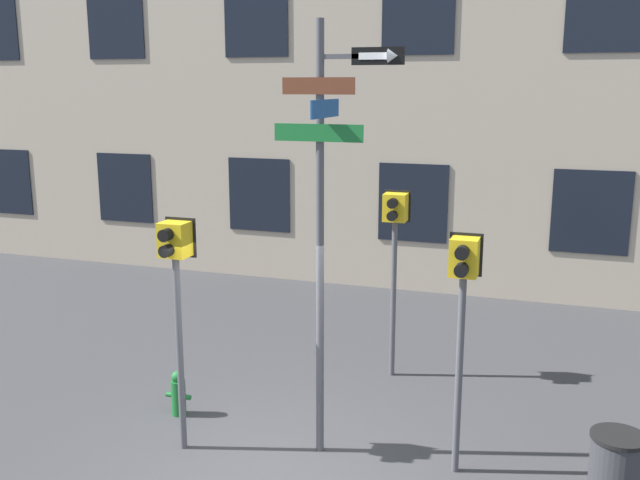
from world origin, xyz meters
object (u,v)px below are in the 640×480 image
object	(u,v)px
pedestrian_signal_right	(463,290)
pedestrian_signal_across	(395,232)
pedestrian_signal_left	(176,272)
street_sign_pole	(325,206)
trash_bin	(615,480)
fire_hydrant	(178,394)

from	to	relation	value
pedestrian_signal_right	pedestrian_signal_across	distance (m)	2.76
pedestrian_signal_right	pedestrian_signal_left	bearing A→B (deg)	-170.86
pedestrian_signal_left	pedestrian_signal_across	distance (m)	3.48
street_sign_pole	pedestrian_signal_across	size ratio (longest dim) A/B	1.78
pedestrian_signal_left	pedestrian_signal_right	xyz separation A→B (m)	(3.15, 0.51, -0.06)
street_sign_pole	pedestrian_signal_right	size ratio (longest dim) A/B	1.82
street_sign_pole	pedestrian_signal_across	world-z (taller)	street_sign_pole
pedestrian_signal_left	trash_bin	size ratio (longest dim) A/B	2.88
fire_hydrant	trash_bin	bearing A→B (deg)	-8.43
street_sign_pole	fire_hydrant	bearing A→B (deg)	171.84
pedestrian_signal_across	trash_bin	size ratio (longest dim) A/B	2.87
street_sign_pole	pedestrian_signal_across	distance (m)	2.60
pedestrian_signal_left	pedestrian_signal_across	world-z (taller)	pedestrian_signal_left
pedestrian_signal_left	pedestrian_signal_across	xyz separation A→B (m)	(1.86, 2.94, 0.00)
street_sign_pole	fire_hydrant	xyz separation A→B (m)	(-2.12, 0.30, -2.66)
trash_bin	pedestrian_signal_across	bearing A→B (deg)	134.44
street_sign_pole	trash_bin	world-z (taller)	street_sign_pole
pedestrian_signal_left	pedestrian_signal_right	bearing A→B (deg)	9.14
street_sign_pole	pedestrian_signal_across	bearing A→B (deg)	84.61
pedestrian_signal_right	fire_hydrant	size ratio (longest dim) A/B	4.47
street_sign_pole	pedestrian_signal_right	world-z (taller)	street_sign_pole
street_sign_pole	pedestrian_signal_left	size ratio (longest dim) A/B	1.77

